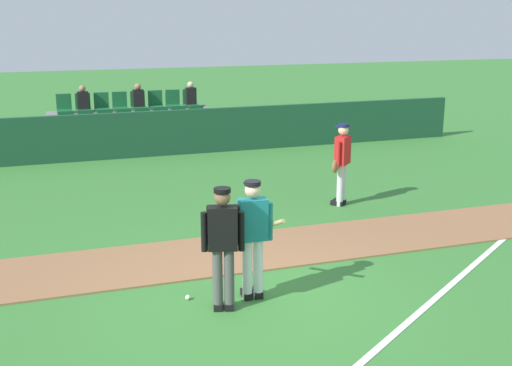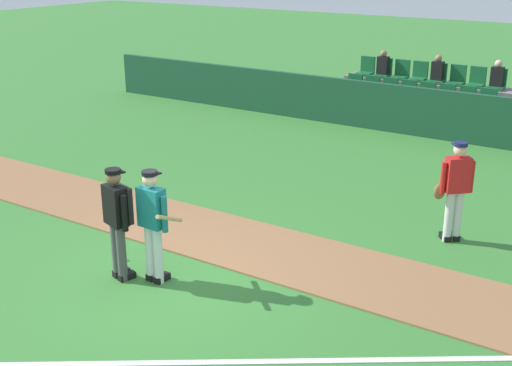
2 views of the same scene
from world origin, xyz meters
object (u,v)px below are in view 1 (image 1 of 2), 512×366
Objects in this scene: umpire_home_plate at (223,242)px; runner_red_jersey at (342,161)px; baseball at (188,297)px; batter_teal_jersey at (253,235)px.

runner_red_jersey is at bearing 47.27° from umpire_home_plate.
umpire_home_plate is 1.14m from baseball.
umpire_home_plate is at bearing -157.22° from batter_teal_jersey.
batter_teal_jersey is 5.07m from runner_red_jersey.
runner_red_jersey is at bearing 40.91° from baseball.
batter_teal_jersey is at bearing -130.19° from runner_red_jersey.
batter_teal_jersey is 1.32m from baseball.
umpire_home_plate is 1.00× the size of runner_red_jersey.
batter_teal_jersey and runner_red_jersey have the same top height.
baseball is (-4.18, -3.62, -0.93)m from runner_red_jersey.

